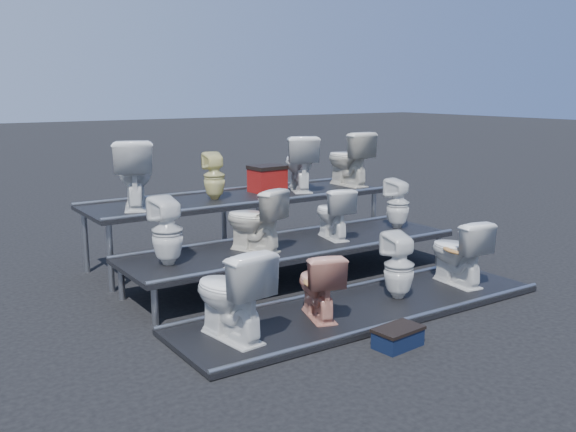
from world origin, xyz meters
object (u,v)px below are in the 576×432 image
toilet_4 (167,231)px  toilet_7 (398,203)px  toilet_10 (300,163)px  toilet_11 (348,159)px  toilet_0 (230,293)px  step_stool (398,339)px  toilet_5 (254,220)px  toilet_2 (399,266)px  toilet_3 (458,252)px  toilet_1 (318,284)px  toilet_9 (214,176)px  toilet_8 (134,174)px  toilet_6 (333,213)px  red_crate (267,180)px

toilet_4 → toilet_7: bearing=175.5°
toilet_10 → toilet_7: bearing=142.5°
toilet_11 → toilet_0: bearing=37.0°
toilet_7 → step_stool: bearing=37.7°
toilet_5 → step_stool: size_ratio=1.69×
toilet_2 → toilet_3: bearing=-172.8°
toilet_1 → toilet_9: toilet_9 is taller
toilet_4 → toilet_5: 1.07m
toilet_8 → toilet_11: toilet_8 is taller
toilet_0 → toilet_3: size_ratio=1.11×
toilet_2 → toilet_11: toilet_11 is taller
toilet_1 → step_stool: size_ratio=1.56×
toilet_8 → toilet_1: bearing=130.1°
toilet_6 → step_stool: (-0.94, -2.20, -0.70)m
red_crate → toilet_5: bearing=-129.7°
toilet_1 → toilet_11: toilet_11 is taller
toilet_2 → toilet_10: toilet_10 is taller
toilet_6 → toilet_8: toilet_8 is taller
toilet_10 → step_stool: (-1.33, -3.50, -1.18)m
step_stool → toilet_1: bearing=98.6°
step_stool → toilet_3: bearing=20.8°
toilet_9 → step_stool: size_ratio=1.43×
toilet_9 → toilet_11: bearing=-170.3°
toilet_0 → red_crate: bearing=-134.8°
toilet_9 → toilet_1: bearing=95.3°
toilet_9 → toilet_0: bearing=75.0°
toilet_10 → toilet_2: bearing=103.5°
toilet_2 → toilet_7: toilet_7 is taller
toilet_8 → toilet_7: bearing=178.8°
toilet_10 → red_crate: 0.53m
toilet_9 → toilet_7: bearing=157.5°
toilet_3 → step_stool: size_ratio=1.78×
toilet_2 → toilet_9: size_ratio=1.16×
toilet_1 → toilet_3: 2.01m
toilet_4 → step_stool: toilet_4 is taller
toilet_11 → toilet_10: bearing=0.0°
toilet_9 → toilet_10: 1.37m
step_stool → toilet_10: bearing=63.0°
toilet_6 → toilet_2: bearing=97.4°
toilet_11 → step_stool: toilet_11 is taller
toilet_3 → toilet_9: toilet_9 is taller
toilet_0 → toilet_9: toilet_9 is taller
toilet_10 → red_crate: (-0.45, 0.15, -0.23)m
toilet_3 → step_stool: toilet_3 is taller
toilet_8 → toilet_10: 2.46m
toilet_4 → red_crate: size_ratio=1.62×
toilet_10 → toilet_11: (0.89, 0.00, 0.01)m
toilet_1 → toilet_2: bearing=-162.2°
toilet_4 → toilet_5: bearing=175.5°
toilet_7 → toilet_4: bearing=-9.5°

